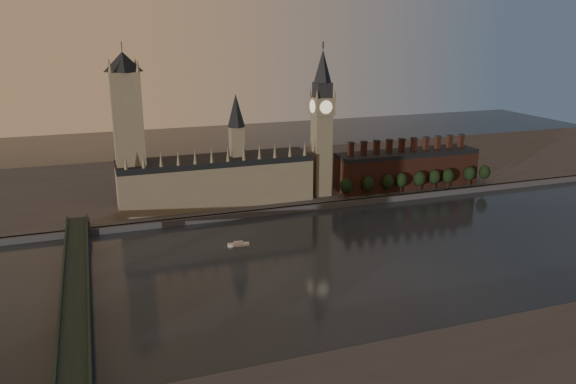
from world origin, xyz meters
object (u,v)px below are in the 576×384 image
(victoria_tower, at_px, (128,128))
(big_ben, at_px, (322,122))
(westminster_bridge, at_px, (76,291))
(river_boat, at_px, (238,244))

(victoria_tower, bearing_deg, big_ben, -2.20)
(big_ben, relative_size, westminster_bridge, 0.54)
(victoria_tower, relative_size, big_ben, 1.01)
(westminster_bridge, bearing_deg, river_boat, 28.04)
(big_ben, xyz_separation_m, westminster_bridge, (-165.00, -112.70, -49.39))
(big_ben, bearing_deg, victoria_tower, 177.80)
(westminster_bridge, xyz_separation_m, river_boat, (86.45, 46.05, -6.49))
(big_ben, distance_m, westminster_bridge, 205.83)
(victoria_tower, xyz_separation_m, westminster_bridge, (-35.00, -117.70, -51.65))
(victoria_tower, bearing_deg, river_boat, -54.32)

